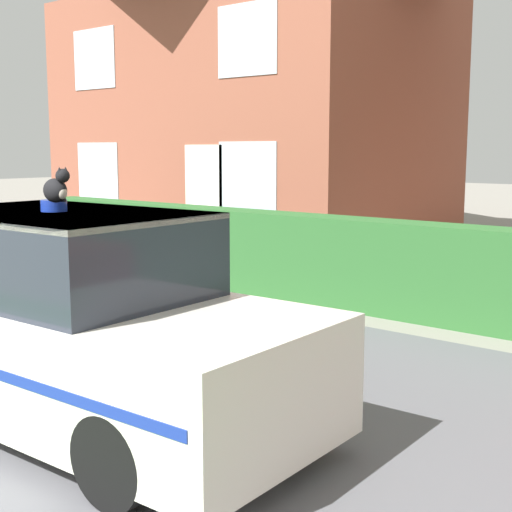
{
  "coord_description": "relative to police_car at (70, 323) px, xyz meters",
  "views": [
    {
      "loc": [
        3.84,
        -0.66,
        2.03
      ],
      "look_at": [
        -0.31,
        4.31,
        1.05
      ],
      "focal_mm": 50.0,
      "sensor_mm": 36.0,
      "label": 1
    }
  ],
  "objects": [
    {
      "name": "road_strip",
      "position": [
        0.49,
        1.27,
        -0.75
      ],
      "size": [
        28.0,
        5.16,
        0.01
      ],
      "primitive_type": "cube",
      "color": "#5B5B60",
      "rests_on": "ground"
    },
    {
      "name": "garden_hedge",
      "position": [
        0.05,
        4.63,
        -0.18
      ],
      "size": [
        13.52,
        0.56,
        1.16
      ],
      "primitive_type": "cube",
      "color": "#2D662D",
      "rests_on": "ground"
    },
    {
      "name": "police_car",
      "position": [
        0.0,
        0.0,
        0.0
      ],
      "size": [
        4.0,
        1.75,
        1.65
      ],
      "rotation": [
        0.0,
        0.0,
        0.04
      ],
      "color": "black",
      "rests_on": "road_strip"
    },
    {
      "name": "cat",
      "position": [
        0.14,
        -0.16,
        1.0
      ],
      "size": [
        0.29,
        0.16,
        0.25
      ],
      "rotation": [
        0.0,
        0.0,
        0.1
      ],
      "color": "black",
      "rests_on": "police_car"
    },
    {
      "name": "house_left",
      "position": [
        -6.55,
        9.91,
        2.87
      ],
      "size": [
        8.47,
        5.91,
        7.12
      ],
      "color": "#93513D",
      "rests_on": "ground"
    }
  ]
}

